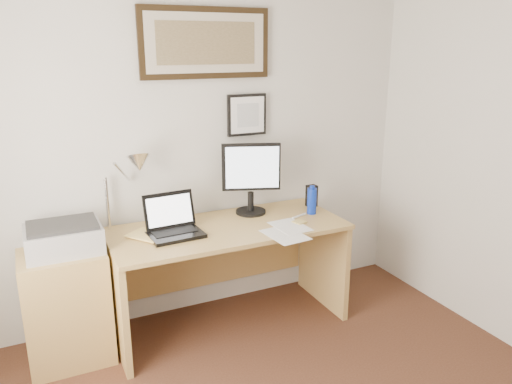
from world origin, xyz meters
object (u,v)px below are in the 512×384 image
laptop (174,226)px  desk (224,254)px  water_bottle (312,201)px  book (139,240)px  side_cabinet (67,307)px  printer (64,238)px  lcd_monitor (251,175)px

laptop → desk: bearing=10.4°
water_bottle → book: 1.27m
side_cabinet → book: size_ratio=3.00×
laptop → printer: 0.67m
lcd_monitor → water_bottle: bearing=-25.9°
side_cabinet → book: 0.61m
side_cabinet → printer: bearing=38.6°
desk → lcd_monitor: (0.26, 0.10, 0.53)m
desk → laptop: (-0.38, -0.07, 0.29)m
desk → printer: size_ratio=3.64×
desk → printer: printer is taller
side_cabinet → water_bottle: size_ratio=3.80×
book → lcd_monitor: lcd_monitor is taller
side_cabinet → book: (0.46, -0.06, 0.39)m
laptop → lcd_monitor: bearing=14.7°
water_bottle → desk: water_bottle is taller
laptop → side_cabinet: bearing=177.2°
side_cabinet → laptop: 0.82m
printer → book: bearing=-11.0°
laptop → book: bearing=-172.9°
side_cabinet → printer: 0.45m
desk → lcd_monitor: bearing=20.6°
desk → printer: bearing=-179.2°
water_bottle → desk: (-0.66, 0.10, -0.33)m
laptop → water_bottle: bearing=-1.5°
water_bottle → laptop: (-1.03, 0.03, -0.04)m
desk → laptop: 0.48m
book → laptop: (0.24, 0.03, 0.05)m
water_bottle → lcd_monitor: (-0.40, 0.19, 0.19)m
printer → desk: bearing=0.8°
side_cabinet → laptop: (0.69, -0.03, 0.44)m
laptop → printer: laptop is taller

